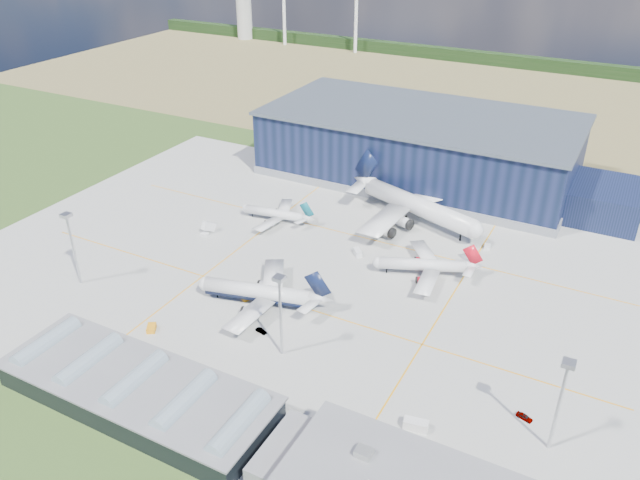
{
  "coord_description": "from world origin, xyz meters",
  "views": [
    {
      "loc": [
        76.45,
        -134.56,
        101.13
      ],
      "look_at": [
        -0.9,
        10.97,
        9.88
      ],
      "focal_mm": 35.0,
      "sensor_mm": 36.0,
      "label": 1
    }
  ],
  "objects_px": {
    "gse_cart_a": "(487,247)",
    "gse_van_b": "(357,252)",
    "airstair": "(209,229)",
    "airliner_widebody": "(419,197)",
    "light_mast_center": "(280,303)",
    "light_mast_west": "(71,237)",
    "airliner_navy": "(257,284)",
    "gse_tug_b": "(247,298)",
    "gse_tug_a": "(151,328)",
    "car_b": "(261,331)",
    "hangar": "(426,149)",
    "airliner_red": "(422,259)",
    "car_a": "(524,417)",
    "airliner_regional": "(274,209)",
    "gse_van_a": "(416,425)",
    "light_mast_east": "(562,392)",
    "gse_van_c": "(438,463)"
  },
  "relations": [
    {
      "from": "car_a",
      "to": "light_mast_center",
      "type": "bearing_deg",
      "value": 112.49
    },
    {
      "from": "airliner_regional",
      "to": "airstair",
      "type": "height_order",
      "value": "airliner_regional"
    },
    {
      "from": "light_mast_west",
      "to": "car_a",
      "type": "height_order",
      "value": "light_mast_west"
    },
    {
      "from": "light_mast_west",
      "to": "gse_van_b",
      "type": "height_order",
      "value": "light_mast_west"
    },
    {
      "from": "hangar",
      "to": "airliner_regional",
      "type": "distance_m",
      "value": 71.57
    },
    {
      "from": "gse_tug_a",
      "to": "car_a",
      "type": "distance_m",
      "value": 95.28
    },
    {
      "from": "airliner_regional",
      "to": "airstair",
      "type": "relative_size",
      "value": 5.89
    },
    {
      "from": "light_mast_center",
      "to": "light_mast_west",
      "type": "bearing_deg",
      "value": 180.0
    },
    {
      "from": "light_mast_center",
      "to": "airliner_widebody",
      "type": "relative_size",
      "value": 0.39
    },
    {
      "from": "light_mast_east",
      "to": "gse_van_a",
      "type": "height_order",
      "value": "light_mast_east"
    },
    {
      "from": "gse_tug_a",
      "to": "gse_van_c",
      "type": "height_order",
      "value": "gse_van_c"
    },
    {
      "from": "light_mast_center",
      "to": "gse_tug_b",
      "type": "xyz_separation_m",
      "value": [
        -21.2,
        15.84,
        -14.84
      ]
    },
    {
      "from": "gse_cart_a",
      "to": "gse_tug_a",
      "type": "bearing_deg",
      "value": -139.9
    },
    {
      "from": "gse_tug_b",
      "to": "gse_van_a",
      "type": "relative_size",
      "value": 0.51
    },
    {
      "from": "gse_cart_a",
      "to": "gse_van_b",
      "type": "relative_size",
      "value": 0.7
    },
    {
      "from": "light_mast_west",
      "to": "light_mast_center",
      "type": "bearing_deg",
      "value": 0.0
    },
    {
      "from": "gse_tug_b",
      "to": "car_a",
      "type": "relative_size",
      "value": 0.74
    },
    {
      "from": "airliner_navy",
      "to": "gse_van_a",
      "type": "bearing_deg",
      "value": 143.18
    },
    {
      "from": "airliner_red",
      "to": "gse_tug_b",
      "type": "relative_size",
      "value": 12.22
    },
    {
      "from": "hangar",
      "to": "gse_tug_a",
      "type": "bearing_deg",
      "value": -102.02
    },
    {
      "from": "light_mast_center",
      "to": "gse_van_b",
      "type": "distance_m",
      "value": 55.64
    },
    {
      "from": "light_mast_center",
      "to": "car_b",
      "type": "height_order",
      "value": "light_mast_center"
    },
    {
      "from": "airliner_regional",
      "to": "gse_van_b",
      "type": "xyz_separation_m",
      "value": [
        36.08,
        -8.05,
        -3.6
      ]
    },
    {
      "from": "gse_van_a",
      "to": "light_mast_center",
      "type": "bearing_deg",
      "value": 68.01
    },
    {
      "from": "light_mast_west",
      "to": "gse_cart_a",
      "type": "height_order",
      "value": "light_mast_west"
    },
    {
      "from": "airliner_regional",
      "to": "car_a",
      "type": "distance_m",
      "value": 113.58
    },
    {
      "from": "airliner_navy",
      "to": "airliner_red",
      "type": "relative_size",
      "value": 1.19
    },
    {
      "from": "airliner_widebody",
      "to": "gse_tug_a",
      "type": "distance_m",
      "value": 101.36
    },
    {
      "from": "airstair",
      "to": "car_a",
      "type": "distance_m",
      "value": 120.14
    },
    {
      "from": "gse_van_a",
      "to": "gse_van_c",
      "type": "distance_m",
      "value": 10.89
    },
    {
      "from": "light_mast_west",
      "to": "airliner_navy",
      "type": "relative_size",
      "value": 0.58
    },
    {
      "from": "light_mast_west",
      "to": "car_a",
      "type": "distance_m",
      "value": 129.77
    },
    {
      "from": "gse_tug_b",
      "to": "gse_van_a",
      "type": "xyz_separation_m",
      "value": [
        59.83,
        -24.03,
        0.57
      ]
    },
    {
      "from": "gse_van_b",
      "to": "car_a",
      "type": "distance_m",
      "value": 78.86
    },
    {
      "from": "airliner_navy",
      "to": "gse_tug_b",
      "type": "bearing_deg",
      "value": -15.98
    },
    {
      "from": "hangar",
      "to": "airliner_red",
      "type": "relative_size",
      "value": 4.34
    },
    {
      "from": "airliner_navy",
      "to": "airstair",
      "type": "bearing_deg",
      "value": -49.91
    },
    {
      "from": "light_mast_center",
      "to": "gse_tug_b",
      "type": "bearing_deg",
      "value": 143.23
    },
    {
      "from": "light_mast_west",
      "to": "gse_cart_a",
      "type": "xyz_separation_m",
      "value": [
        101.71,
        77.3,
        -14.8
      ]
    },
    {
      "from": "airstair",
      "to": "airliner_widebody",
      "type": "bearing_deg",
      "value": 49.7
    },
    {
      "from": "airstair",
      "to": "car_a",
      "type": "xyz_separation_m",
      "value": [
        114.06,
        -37.73,
        -0.89
      ]
    },
    {
      "from": "airliner_navy",
      "to": "airstair",
      "type": "relative_size",
      "value": 8.33
    },
    {
      "from": "airliner_navy",
      "to": "airliner_widebody",
      "type": "relative_size",
      "value": 0.67
    },
    {
      "from": "airliner_widebody",
      "to": "car_b",
      "type": "relative_size",
      "value": 17.73
    },
    {
      "from": "light_mast_west",
      "to": "airliner_widebody",
      "type": "bearing_deg",
      "value": 48.39
    },
    {
      "from": "gse_van_b",
      "to": "car_b",
      "type": "xyz_separation_m",
      "value": [
        -5.3,
        -48.79,
        -0.42
      ]
    },
    {
      "from": "airliner_red",
      "to": "gse_van_b",
      "type": "height_order",
      "value": "airliner_red"
    },
    {
      "from": "airliner_navy",
      "to": "car_b",
      "type": "bearing_deg",
      "value": 112.35
    },
    {
      "from": "airliner_regional",
      "to": "gse_tug_b",
      "type": "height_order",
      "value": "airliner_regional"
    },
    {
      "from": "airliner_widebody",
      "to": "gse_tug_b",
      "type": "height_order",
      "value": "airliner_widebody"
    }
  ]
}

